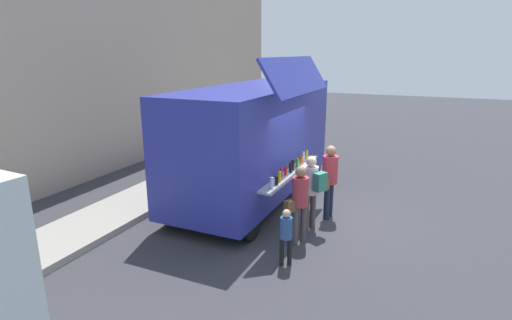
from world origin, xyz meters
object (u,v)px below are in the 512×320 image
object	(u,v)px
trash_bin	(247,141)
child_near_queue	(286,232)
customer_rear_waiting	(300,198)
food_truck_main	(255,139)
customer_front_ordering	(330,176)
customer_mid_with_backpack	(312,185)

from	to	relation	value
trash_bin	child_near_queue	bearing A→B (deg)	-150.34
customer_rear_waiting	child_near_queue	distance (m)	1.06
food_truck_main	trash_bin	bearing A→B (deg)	28.29
food_truck_main	customer_front_ordering	distance (m)	2.36
customer_rear_waiting	child_near_queue	bearing A→B (deg)	127.83
customer_front_ordering	customer_mid_with_backpack	xyz separation A→B (m)	(-0.76, 0.21, -0.03)
food_truck_main	customer_mid_with_backpack	world-z (taller)	food_truck_main
trash_bin	customer_rear_waiting	size ratio (longest dim) A/B	0.58
food_truck_main	child_near_queue	bearing A→B (deg)	-146.52
trash_bin	customer_mid_with_backpack	size ratio (longest dim) A/B	0.57
food_truck_main	customer_front_ordering	world-z (taller)	food_truck_main
food_truck_main	child_near_queue	xyz separation A→B (m)	(-3.15, -2.02, -0.98)
food_truck_main	customer_mid_with_backpack	distance (m)	2.50
trash_bin	child_near_queue	distance (m)	8.77
food_truck_main	customer_rear_waiting	world-z (taller)	food_truck_main
food_truck_main	customer_mid_with_backpack	xyz separation A→B (m)	(-1.38, -1.99, -0.61)
food_truck_main	customer_rear_waiting	distance (m)	2.97
customer_front_ordering	customer_rear_waiting	size ratio (longest dim) A/B	1.08
trash_bin	customer_rear_waiting	xyz separation A→B (m)	(-6.61, -4.27, 0.51)
food_truck_main	child_near_queue	size ratio (longest dim) A/B	5.54
trash_bin	customer_mid_with_backpack	distance (m)	7.29
trash_bin	child_near_queue	world-z (taller)	child_near_queue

